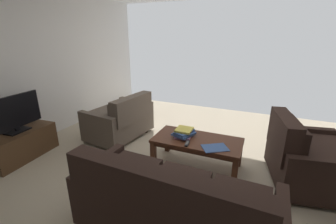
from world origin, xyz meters
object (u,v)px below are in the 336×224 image
(sofa_main, at_px, (172,205))
(loveseat_near, at_px, (121,119))
(tv_stand, at_px, (21,145))
(coffee_table, at_px, (197,143))
(tv_remote, at_px, (187,144))
(book_stack, at_px, (184,133))
(armchair_side, at_px, (305,158))
(flat_tv, at_px, (14,114))
(loose_magazine, at_px, (215,148))

(sofa_main, distance_m, loveseat_near, 2.37)
(tv_stand, bearing_deg, sofa_main, 170.75)
(coffee_table, xyz_separation_m, tv_remote, (0.08, 0.20, 0.08))
(coffee_table, height_order, book_stack, book_stack)
(sofa_main, height_order, coffee_table, sofa_main)
(tv_stand, height_order, tv_remote, tv_remote)
(coffee_table, distance_m, armchair_side, 1.35)
(loveseat_near, distance_m, tv_remote, 1.59)
(coffee_table, bearing_deg, flat_tv, 17.86)
(tv_remote, bearing_deg, armchair_side, -166.53)
(tv_remote, bearing_deg, loveseat_near, -22.50)
(book_stack, bearing_deg, loveseat_near, -16.40)
(flat_tv, distance_m, tv_remote, 2.56)
(book_stack, bearing_deg, flat_tv, 19.55)
(tv_remote, bearing_deg, sofa_main, 101.26)
(tv_stand, distance_m, tv_remote, 2.55)
(armchair_side, height_order, loose_magazine, armchair_side)
(sofa_main, distance_m, loose_magazine, 1.11)
(armchair_side, bearing_deg, coffee_table, 5.97)
(coffee_table, bearing_deg, loose_magazine, 150.12)
(tv_stand, xyz_separation_m, tv_remote, (-2.47, -0.62, 0.22))
(tv_stand, bearing_deg, loose_magazine, -166.91)
(tv_stand, relative_size, tv_remote, 6.15)
(loveseat_near, height_order, tv_stand, loveseat_near)
(coffee_table, relative_size, flat_tv, 1.45)
(sofa_main, height_order, tv_remote, sofa_main)
(sofa_main, relative_size, armchair_side, 1.66)
(loose_magazine, bearing_deg, flat_tv, 70.55)
(loveseat_near, relative_size, book_stack, 3.43)
(armchair_side, bearing_deg, loveseat_near, -5.30)
(flat_tv, bearing_deg, coffee_table, -162.14)
(sofa_main, relative_size, tv_stand, 1.86)
(loveseat_near, bearing_deg, tv_stand, 51.00)
(loveseat_near, bearing_deg, tv_remote, 157.50)
(flat_tv, xyz_separation_m, loose_magazine, (-2.83, -0.66, -0.29))
(loveseat_near, distance_m, loose_magazine, 1.92)
(coffee_table, height_order, loose_magazine, loose_magazine)
(loveseat_near, xyz_separation_m, book_stack, (-1.35, 0.40, 0.13))
(sofa_main, bearing_deg, book_stack, -75.35)
(loose_magazine, bearing_deg, tv_stand, 70.53)
(book_stack, bearing_deg, coffee_table, 176.82)
(armchair_side, bearing_deg, flat_tv, 13.89)
(armchair_side, bearing_deg, tv_remote, 13.47)
(flat_tv, relative_size, loose_magazine, 2.63)
(flat_tv, distance_m, book_stack, 2.50)
(tv_stand, distance_m, loose_magazine, 2.91)
(sofa_main, bearing_deg, loose_magazine, -97.99)
(coffee_table, bearing_deg, tv_stand, 17.84)
(sofa_main, distance_m, armchair_side, 1.85)
(coffee_table, relative_size, tv_remote, 7.41)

